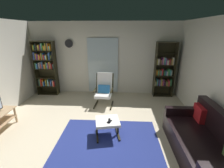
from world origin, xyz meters
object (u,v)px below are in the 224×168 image
lounge_armchair (104,89)px  cell_phone (109,122)px  bookshelf_near_tv (46,66)px  bookshelf_near_sofa (164,71)px  ottoman (107,123)px  tv_remote (109,120)px  wall_clock (69,43)px  leather_sofa (205,142)px

lounge_armchair → cell_phone: lounge_armchair is taller
bookshelf_near_tv → bookshelf_near_sofa: bearing=0.8°
ottoman → bookshelf_near_sofa: bearing=53.8°
bookshelf_near_sofa → tv_remote: (-1.78, -2.51, -0.52)m
lounge_armchair → ottoman: 1.67m
lounge_armchair → tv_remote: (0.28, -1.66, -0.12)m
bookshelf_near_sofa → lounge_armchair: size_ratio=1.89×
bookshelf_near_tv → cell_phone: size_ratio=13.92×
cell_phone → wall_clock: wall_clock is taller
bookshelf_near_tv → leather_sofa: bearing=-34.3°
lounge_armchair → leather_sofa: bearing=-45.6°
lounge_armchair → tv_remote: lounge_armchair is taller
lounge_armchair → wall_clock: size_ratio=3.53×
ottoman → tv_remote: bearing=-26.2°
lounge_armchair → wall_clock: 2.11m
bookshelf_near_tv → wall_clock: bearing=13.1°
leather_sofa → wall_clock: wall_clock is taller
lounge_armchair → wall_clock: bearing=143.5°
lounge_armchair → cell_phone: 1.73m
bookshelf_near_tv → tv_remote: bookshelf_near_tv is taller
bookshelf_near_tv → bookshelf_near_sofa: (4.25, 0.06, -0.14)m
ottoman → cell_phone: cell_phone is taller
tv_remote → wall_clock: 3.41m
leather_sofa → lounge_armchair: lounge_armchair is taller
wall_clock → ottoman: bearing=-59.1°
cell_phone → bookshelf_near_tv: bearing=156.7°
ottoman → tv_remote: 0.09m
bookshelf_near_sofa → lounge_armchair: bearing=-157.7°
lounge_armchair → cell_phone: bearing=-80.5°
bookshelf_near_tv → wall_clock: size_ratio=6.72×
bookshelf_near_sofa → wall_clock: 3.51m
bookshelf_near_sofa → lounge_armchair: 2.26m
tv_remote → lounge_armchair: bearing=98.2°
leather_sofa → lounge_armchair: bearing=134.4°
cell_phone → wall_clock: size_ratio=0.48×
lounge_armchair → ottoman: size_ratio=1.70×
wall_clock → bookshelf_near_tv: bearing=-166.9°
wall_clock → bookshelf_near_sofa: bearing=-2.4°
leather_sofa → wall_clock: size_ratio=6.23×
bookshelf_near_tv → tv_remote: size_ratio=13.54×
ottoman → cell_phone: bearing=-52.9°
bookshelf_near_tv → bookshelf_near_sofa: size_ratio=1.01×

